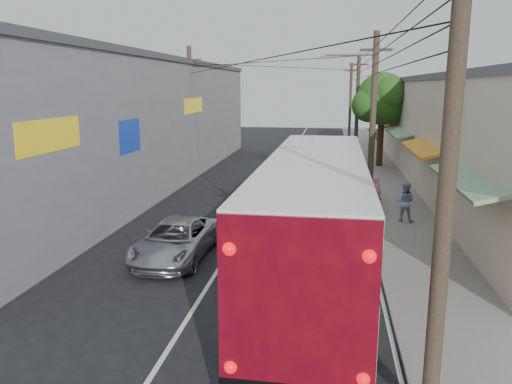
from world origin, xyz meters
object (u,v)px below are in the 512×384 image
parked_suv (353,195)px  pedestrian_near (375,193)px  coach_bus (315,218)px  jeepney (176,240)px  pedestrian_far (405,202)px  parked_car_far (336,149)px  parked_car_mid (337,159)px

parked_suv → pedestrian_near: (0.93, -0.56, 0.23)m
coach_bus → jeepney: bearing=165.5°
coach_bus → pedestrian_far: bearing=63.4°
parked_car_far → pedestrian_near: size_ratio=2.41×
coach_bus → jeepney: size_ratio=2.82×
parked_car_mid → pedestrian_far: 14.09m
coach_bus → pedestrian_far: (3.50, 6.81, -0.96)m
jeepney → parked_car_mid: 20.16m
parked_suv → parked_car_mid: (-0.62, 11.76, -0.03)m
pedestrian_far → pedestrian_near: bearing=-35.6°
parked_car_far → pedestrian_far: pedestrian_far is taller
parked_suv → pedestrian_far: bearing=-41.1°
jeepney → pedestrian_near: size_ratio=2.76×
parked_car_mid → parked_car_far: (-0.05, 5.86, -0.03)m
parked_car_mid → pedestrian_near: 12.41m
parked_car_mid → pedestrian_near: pedestrian_near is taller
parked_suv → pedestrian_far: size_ratio=2.94×
parked_suv → parked_car_far: size_ratio=1.24×
coach_bus → parked_suv: bearing=81.3°
pedestrian_far → coach_bus: bearing=81.4°
parked_car_far → pedestrian_near: 18.24m
coach_bus → jeepney: 4.97m
jeepney → pedestrian_far: pedestrian_far is taller
coach_bus → parked_car_mid: (0.84, 20.65, -1.23)m
pedestrian_near → pedestrian_far: (1.10, -1.53, 0.01)m
pedestrian_near → parked_car_mid: bearing=-82.1°
jeepney → parked_car_far: 25.83m
parked_suv → parked_car_mid: size_ratio=1.22×
pedestrian_near → parked_car_far: bearing=-84.3°
jeepney → parked_suv: (6.10, 7.64, 0.08)m
pedestrian_near → pedestrian_far: size_ratio=0.99×
jeepney → parked_car_mid: size_ratio=1.13×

